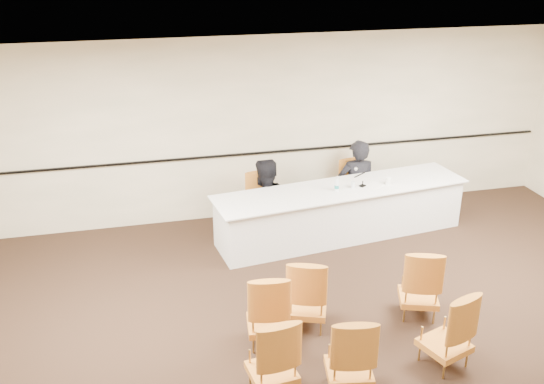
{
  "coord_description": "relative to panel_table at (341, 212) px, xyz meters",
  "views": [
    {
      "loc": [
        -2.19,
        -5.24,
        4.39
      ],
      "look_at": [
        -0.3,
        2.6,
        0.97
      ],
      "focal_mm": 40.0,
      "sensor_mm": 36.0,
      "label": 1
    }
  ],
  "objects": [
    {
      "name": "aud_chair_back_left",
      "position": [
        -1.9,
        -3.24,
        0.07
      ],
      "size": [
        0.56,
        0.56,
        0.95
      ],
      "primitive_type": null,
      "rotation": [
        0.0,
        0.0,
        0.12
      ],
      "color": "#C47623",
      "rests_on": "ground"
    },
    {
      "name": "panelist_second",
      "position": [
        -1.14,
        0.44,
        -0.06
      ],
      "size": [
        1.04,
        0.94,
        1.74
      ],
      "primitive_type": "imported",
      "rotation": [
        0.0,
        0.0,
        3.55
      ],
      "color": "black",
      "rests_on": "ground"
    },
    {
      "name": "panelist_main_chair",
      "position": [
        0.5,
        0.66,
        0.07
      ],
      "size": [
        0.56,
        0.56,
        0.95
      ],
      "primitive_type": null,
      "rotation": [
        0.0,
        0.0,
        0.13
      ],
      "color": "#C47623",
      "rests_on": "ground"
    },
    {
      "name": "panel_table",
      "position": [
        0.0,
        0.0,
        0.0
      ],
      "size": [
        4.13,
        1.45,
        0.81
      ],
      "primitive_type": null,
      "rotation": [
        0.0,
        0.0,
        0.13
      ],
      "color": "silver",
      "rests_on": "ground"
    },
    {
      "name": "panelist_main",
      "position": [
        0.5,
        0.66,
        0.05
      ],
      "size": [
        0.67,
        0.46,
        1.76
      ],
      "primitive_type": "imported",
      "rotation": [
        0.0,
        0.0,
        3.08
      ],
      "color": "black",
      "rests_on": "ground"
    },
    {
      "name": "panelist_second_chair",
      "position": [
        -1.14,
        0.44,
        0.07
      ],
      "size": [
        0.56,
        0.56,
        0.95
      ],
      "primitive_type": null,
      "rotation": [
        0.0,
        0.0,
        0.13
      ],
      "color": "#C47623",
      "rests_on": "ground"
    },
    {
      "name": "drinking_glass",
      "position": [
        0.16,
        -0.03,
        0.45
      ],
      "size": [
        0.07,
        0.07,
        0.1
      ],
      "primitive_type": "cylinder",
      "rotation": [
        0.0,
        0.0,
        -0.17
      ],
      "color": "silver",
      "rests_on": "panel_table"
    },
    {
      "name": "microphone",
      "position": [
        0.33,
        -0.01,
        0.54
      ],
      "size": [
        0.18,
        0.22,
        0.28
      ],
      "primitive_type": null,
      "rotation": [
        0.0,
        0.0,
        0.5
      ],
      "color": "black",
      "rests_on": "panel_table"
    },
    {
      "name": "floor",
      "position": [
        -0.88,
        -2.87,
        -0.4
      ],
      "size": [
        10.0,
        10.0,
        0.0
      ],
      "primitive_type": "plane",
      "color": "black",
      "rests_on": "ground"
    },
    {
      "name": "wall_back",
      "position": [
        -0.88,
        1.13,
        1.1
      ],
      "size": [
        10.0,
        0.04,
        3.0
      ],
      "primitive_type": "cube",
      "color": "#F5E4C0",
      "rests_on": "ground"
    },
    {
      "name": "papers",
      "position": [
        0.54,
        -0.02,
        0.41
      ],
      "size": [
        0.37,
        0.36,
        0.0
      ],
      "primitive_type": "cube",
      "rotation": [
        0.0,
        0.0,
        0.64
      ],
      "color": "white",
      "rests_on": "panel_table"
    },
    {
      "name": "ceiling",
      "position": [
        -0.88,
        -2.87,
        2.6
      ],
      "size": [
        10.0,
        10.0,
        0.0
      ],
      "primitive_type": "plane",
      "rotation": [
        3.14,
        0.0,
        0.0
      ],
      "color": "white",
      "rests_on": "ground"
    },
    {
      "name": "aud_chair_back_right",
      "position": [
        0.05,
        -3.25,
        0.07
      ],
      "size": [
        0.64,
        0.64,
        0.95
      ],
      "primitive_type": null,
      "rotation": [
        0.0,
        0.0,
        0.33
      ],
      "color": "#C47623",
      "rests_on": "ground"
    },
    {
      "name": "aud_chair_back_mid",
      "position": [
        -1.12,
        -3.4,
        0.07
      ],
      "size": [
        0.58,
        0.58,
        0.95
      ],
      "primitive_type": null,
      "rotation": [
        0.0,
        0.0,
        -0.18
      ],
      "color": "#C47623",
      "rests_on": "ground"
    },
    {
      "name": "aud_chair_front_left",
      "position": [
        -1.75,
        -2.42,
        0.07
      ],
      "size": [
        0.56,
        0.56,
        0.95
      ],
      "primitive_type": null,
      "rotation": [
        0.0,
        0.0,
        -0.13
      ],
      "color": "#C47623",
      "rests_on": "ground"
    },
    {
      "name": "coffee_cup",
      "position": [
        0.74,
        -0.03,
        0.47
      ],
      "size": [
        0.09,
        0.09,
        0.13
      ],
      "primitive_type": "cylinder",
      "rotation": [
        0.0,
        0.0,
        0.12
      ],
      "color": "white",
      "rests_on": "panel_table"
    },
    {
      "name": "wall_rail",
      "position": [
        -0.88,
        1.09,
        0.7
      ],
      "size": [
        9.8,
        0.04,
        0.03
      ],
      "primitive_type": "cube",
      "color": "black",
      "rests_on": "wall_back"
    },
    {
      "name": "aud_chair_front_right",
      "position": [
        0.2,
        -2.3,
        0.07
      ],
      "size": [
        0.64,
        0.64,
        0.95
      ],
      "primitive_type": null,
      "rotation": [
        0.0,
        0.0,
        -0.33
      ],
      "color": "#C47623",
      "rests_on": "ground"
    },
    {
      "name": "water_bottle",
      "position": [
        -0.12,
        -0.08,
        0.52
      ],
      "size": [
        0.09,
        0.09,
        0.23
      ],
      "primitive_type": null,
      "rotation": [
        0.0,
        0.0,
        0.31
      ],
      "color": "#167D7E",
      "rests_on": "panel_table"
    },
    {
      "name": "aud_chair_front_mid",
      "position": [
        -1.21,
        -2.2,
        0.07
      ],
      "size": [
        0.64,
        0.64,
        0.95
      ],
      "primitive_type": null,
      "rotation": [
        0.0,
        0.0,
        -0.36
      ],
      "color": "#C47623",
      "rests_on": "ground"
    }
  ]
}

